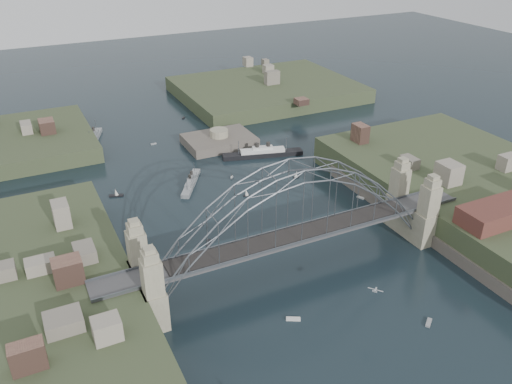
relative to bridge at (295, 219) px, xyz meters
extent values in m
plane|color=black|center=(0.00, 0.00, -12.32)|extent=(500.00, 500.00, 0.00)
cube|color=#434345|center=(0.00, 0.00, -4.32)|extent=(84.00, 6.00, 0.70)
cube|color=#4F545B|center=(0.00, -3.00, -3.77)|extent=(84.00, 0.25, 0.50)
cube|color=#4F545B|center=(0.00, 3.00, -3.77)|extent=(84.00, 0.25, 0.50)
cube|color=black|center=(0.00, 0.00, -3.77)|extent=(55.20, 5.20, 0.35)
cube|color=gray|center=(-31.50, -5.00, -3.47)|extent=(3.40, 3.40, 17.70)
cube|color=gray|center=(-31.50, 5.00, -3.47)|extent=(3.40, 3.40, 17.70)
cube|color=gray|center=(31.50, -5.00, -3.47)|extent=(3.40, 3.40, 17.70)
cube|color=gray|center=(31.50, 5.00, -3.47)|extent=(3.40, 3.40, 17.70)
cube|color=gray|center=(-31.50, 0.00, -8.32)|extent=(4.08, 13.80, 8.00)
cube|color=gray|center=(31.50, 0.00, -8.32)|extent=(4.08, 13.80, 8.00)
cube|color=#524A42|center=(-35.50, 0.00, -11.32)|extent=(6.00, 70.00, 4.00)
cube|color=#343F25|center=(58.00, 0.00, -10.32)|extent=(50.00, 90.00, 12.00)
cube|color=#524A42|center=(35.50, 0.00, -11.32)|extent=(6.00, 70.00, 4.00)
cube|color=#343F25|center=(50.00, 110.00, -11.57)|extent=(70.00, 55.00, 9.50)
cube|color=#524A42|center=(12.00, 70.00, -12.82)|extent=(22.00, 16.00, 7.00)
cylinder|color=gray|center=(12.00, 70.00, -8.12)|extent=(6.00, 6.00, 2.40)
cube|color=#592D26|center=(44.00, -14.00, -2.32)|extent=(20.00, 8.00, 4.00)
cube|color=gray|center=(-6.25, 46.78, -11.95)|extent=(10.58, 15.36, 1.48)
cube|color=gray|center=(-6.25, 46.78, -10.84)|extent=(6.20, 8.68, 1.11)
cube|color=gray|center=(-6.25, 46.78, -10.01)|extent=(3.21, 4.19, 0.74)
cylinder|color=black|center=(-6.86, 45.79, -9.36)|extent=(0.80, 0.80, 1.48)
cylinder|color=black|center=(-5.64, 47.78, -9.36)|extent=(0.80, 0.80, 1.48)
cylinder|color=#4F545B|center=(-8.85, 42.52, -9.55)|extent=(0.15, 0.15, 3.70)
cylinder|color=#4F545B|center=(-3.64, 51.04, -9.55)|extent=(0.15, 0.15, 3.70)
cube|color=gray|center=(-24.47, 91.76, -11.88)|extent=(8.61, 17.39, 1.77)
cube|color=gray|center=(-24.47, 91.76, -10.55)|extent=(5.19, 9.74, 1.33)
cube|color=gray|center=(-24.47, 91.76, -9.56)|extent=(2.83, 4.61, 0.88)
cylinder|color=black|center=(-24.91, 90.60, -8.79)|extent=(0.88, 0.88, 1.77)
cylinder|color=black|center=(-24.02, 92.91, -8.79)|extent=(0.88, 0.88, 1.77)
cylinder|color=#4F545B|center=(-26.37, 86.80, -9.01)|extent=(0.18, 0.18, 4.42)
cylinder|color=#4F545B|center=(-22.56, 96.71, -9.01)|extent=(0.18, 0.18, 4.42)
cube|color=black|center=(20.68, 55.51, -11.86)|extent=(25.31, 9.98, 1.84)
cube|color=silver|center=(20.68, 55.51, -10.48)|extent=(14.10, 6.15, 1.38)
cube|color=silver|center=(20.68, 55.51, -9.45)|extent=(6.60, 3.49, 0.92)
cylinder|color=black|center=(18.97, 55.97, -8.64)|extent=(1.24, 1.24, 1.84)
cylinder|color=black|center=(22.39, 55.04, -8.64)|extent=(1.24, 1.24, 1.84)
cylinder|color=#4F545B|center=(13.36, 57.50, -8.87)|extent=(0.18, 0.18, 4.60)
cylinder|color=#4F545B|center=(28.00, 53.51, -8.87)|extent=(0.18, 0.18, 4.60)
cube|color=#B7BABF|center=(4.35, -21.72, -4.19)|extent=(1.24, 1.07, 0.24)
cube|color=#B7BABF|center=(4.35, -21.72, -4.15)|extent=(1.92, 2.31, 0.05)
cube|color=#B7BABF|center=(3.81, -22.16, -4.06)|extent=(0.65, 0.76, 0.30)
cube|color=silver|center=(-12.80, 16.90, -12.17)|extent=(1.92, 2.92, 0.45)
cube|color=silver|center=(4.86, 33.87, -12.17)|extent=(1.60, 0.68, 0.45)
cylinder|color=#4F545B|center=(4.86, 33.87, -11.12)|extent=(0.08, 0.08, 2.20)
cone|color=silver|center=(4.86, 33.87, -11.12)|extent=(1.34, 1.13, 1.92)
cube|color=silver|center=(-7.96, -14.21, -12.17)|extent=(2.80, 2.08, 0.45)
cube|color=silver|center=(22.54, 37.60, -12.17)|extent=(2.00, 0.98, 0.45)
cylinder|color=#4F545B|center=(22.54, 37.60, -11.12)|extent=(0.08, 0.08, 2.20)
cone|color=silver|center=(22.54, 37.60, -11.12)|extent=(1.41, 1.22, 1.92)
cube|color=silver|center=(-26.72, 49.38, -12.17)|extent=(4.00, 2.33, 0.45)
cylinder|color=#4F545B|center=(-26.72, 49.38, -11.12)|extent=(0.08, 0.08, 2.20)
cone|color=silver|center=(-26.72, 49.38, -11.12)|extent=(1.48, 1.33, 1.92)
cube|color=silver|center=(5.68, 45.50, -12.17)|extent=(1.28, 1.40, 0.45)
cube|color=silver|center=(5.68, 45.50, -11.77)|extent=(0.86, 0.92, 0.40)
cylinder|color=black|center=(5.68, 45.50, -11.32)|extent=(0.16, 0.16, 0.70)
cube|color=silver|center=(14.21, -26.22, -12.17)|extent=(2.49, 2.18, 0.45)
cube|color=silver|center=(-7.47, 79.96, -12.17)|extent=(1.98, 0.76, 0.45)
cube|color=silver|center=(31.98, 19.31, -12.17)|extent=(1.54, 2.25, 0.45)
cube|color=silver|center=(9.71, 99.37, -12.17)|extent=(1.70, 2.01, 0.45)
cube|color=silver|center=(-35.47, 25.96, -12.17)|extent=(2.64, 1.19, 0.45)
camera|label=1|loc=(-47.65, -79.27, 55.31)|focal=36.84mm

